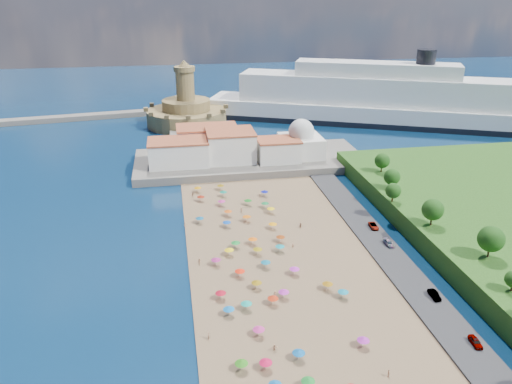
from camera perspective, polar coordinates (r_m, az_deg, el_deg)
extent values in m
plane|color=#071938|center=(131.70, 0.15, -7.45)|extent=(700.00, 700.00, 0.00)
cube|color=#59544C|center=(198.44, -0.67, 3.61)|extent=(90.00, 36.00, 3.00)
cube|color=#59544C|center=(229.75, -7.54, 5.99)|extent=(18.00, 70.00, 2.40)
cube|color=silver|center=(190.49, -8.85, 4.43)|extent=(22.00, 14.00, 9.00)
cube|color=silver|center=(193.33, -2.93, 5.25)|extent=(18.00, 16.00, 11.00)
cube|color=silver|center=(192.90, 2.56, 4.75)|extent=(16.00, 12.00, 8.00)
cube|color=silver|center=(204.19, -5.59, 5.97)|extent=(24.00, 14.00, 10.00)
cube|color=silver|center=(198.89, 5.14, 5.23)|extent=(16.00, 16.00, 8.00)
sphere|color=silver|center=(197.20, 5.20, 6.90)|extent=(10.00, 10.00, 10.00)
cylinder|color=silver|center=(196.22, 5.24, 7.97)|extent=(1.20, 1.20, 1.60)
cylinder|color=olive|center=(257.98, -7.91, 8.45)|extent=(40.00, 40.00, 8.00)
cylinder|color=olive|center=(256.50, -7.99, 9.85)|extent=(24.00, 24.00, 5.00)
cylinder|color=olive|center=(254.62, -8.10, 11.94)|extent=(9.00, 9.00, 14.00)
cylinder|color=olive|center=(253.27, -8.21, 13.76)|extent=(10.40, 10.40, 2.40)
cone|color=olive|center=(252.89, -8.24, 14.37)|extent=(6.00, 6.00, 3.00)
cube|color=black|center=(267.20, 13.12, 7.98)|extent=(167.54, 92.11, 2.77)
cube|color=white|center=(266.32, 13.20, 8.76)|extent=(166.46, 91.34, 10.24)
cube|color=white|center=(263.85, 13.43, 11.28)|extent=(133.35, 73.49, 13.66)
cube|color=white|center=(262.16, 13.63, 13.47)|extent=(79.39, 46.52, 6.83)
cylinder|color=black|center=(262.09, 18.89, 14.43)|extent=(9.11, 9.11, 6.83)
cylinder|color=gray|center=(158.55, 1.04, -1.51)|extent=(0.07, 0.07, 2.00)
cone|color=#136F36|center=(158.18, 1.04, -1.21)|extent=(2.50, 2.50, 0.60)
cylinder|color=gray|center=(127.50, -4.59, -7.98)|extent=(0.07, 0.07, 2.00)
cone|color=#98206A|center=(127.05, -4.60, -7.63)|extent=(2.50, 2.50, 0.60)
cylinder|color=gray|center=(123.68, 4.41, -9.01)|extent=(0.07, 0.07, 2.00)
cone|color=#C229C0|center=(123.22, 4.42, -8.66)|extent=(2.50, 2.50, 0.60)
cylinder|color=gray|center=(99.32, 4.90, -18.12)|extent=(0.07, 0.07, 2.00)
cone|color=#0C579C|center=(98.73, 4.91, -17.72)|extent=(2.50, 2.50, 0.60)
cylinder|color=gray|center=(118.95, 8.17, -10.61)|extent=(0.07, 0.07, 2.00)
cone|color=#96640D|center=(118.46, 8.19, -10.24)|extent=(2.50, 2.50, 0.60)
cylinder|color=gray|center=(164.32, -6.32, -0.76)|extent=(0.07, 0.07, 2.00)
cone|color=maroon|center=(163.96, -6.34, -0.47)|extent=(2.50, 2.50, 0.60)
cylinder|color=gray|center=(172.92, -4.06, 0.54)|extent=(0.07, 0.07, 2.00)
cone|color=#80610B|center=(172.59, -4.07, 0.82)|extent=(2.50, 2.50, 0.60)
cylinder|color=gray|center=(153.22, -3.22, -2.43)|extent=(0.07, 0.07, 2.00)
cone|color=#D35210|center=(152.85, -3.23, -2.13)|extent=(2.50, 2.50, 0.60)
cone|color=#0D5FA9|center=(92.39, 2.20, -21.04)|extent=(2.50, 2.50, 0.60)
cylinder|color=gray|center=(115.22, 3.18, -11.59)|extent=(0.07, 0.07, 2.00)
cone|color=#B727AC|center=(114.71, 3.19, -11.22)|extent=(2.50, 2.50, 0.60)
cylinder|color=gray|center=(104.35, 0.32, -15.69)|extent=(0.07, 0.07, 2.00)
cone|color=#C2297E|center=(103.80, 0.32, -15.30)|extent=(2.50, 2.50, 0.60)
cylinder|color=gray|center=(94.06, 5.96, -20.96)|extent=(0.07, 0.07, 2.00)
cone|color=#167E28|center=(93.45, 5.98, -20.56)|extent=(2.50, 2.50, 0.60)
cylinder|color=gray|center=(118.20, 0.07, -10.58)|extent=(0.07, 0.07, 2.00)
cone|color=#8C6A0C|center=(117.71, 0.07, -10.21)|extent=(2.50, 2.50, 0.60)
cylinder|color=gray|center=(113.04, 1.95, -12.32)|extent=(0.07, 0.07, 2.00)
cone|color=#BA2A0E|center=(112.53, 1.96, -11.94)|extent=(2.50, 2.50, 0.60)
cylinder|color=gray|center=(171.61, -6.67, 0.27)|extent=(0.07, 0.07, 2.00)
cone|color=orange|center=(171.28, -6.68, 0.54)|extent=(2.50, 2.50, 0.60)
cylinder|color=gray|center=(167.43, -3.75, -0.21)|extent=(0.07, 0.07, 2.00)
cone|color=#0D775D|center=(167.08, -3.76, 0.08)|extent=(2.50, 2.50, 0.60)
cylinder|color=gray|center=(145.15, 1.93, -3.90)|extent=(0.07, 0.07, 2.00)
cone|color=#FF9E0B|center=(144.76, 1.94, -3.58)|extent=(2.50, 2.50, 0.60)
cylinder|color=gray|center=(109.91, -3.13, -13.48)|extent=(0.07, 0.07, 2.00)
cone|color=#0D63AE|center=(109.39, -3.14, -13.10)|extent=(2.50, 2.50, 0.60)
cylinder|color=gray|center=(131.65, -3.09, -6.88)|extent=(0.07, 0.07, 2.00)
cone|color=yellow|center=(131.22, -3.10, -6.53)|extent=(2.50, 2.50, 0.60)
cylinder|color=gray|center=(160.34, -3.96, -1.28)|extent=(0.07, 0.07, 2.00)
cone|color=#BD2880|center=(159.98, -3.97, -0.98)|extent=(2.50, 2.50, 0.60)
cylinder|color=gray|center=(97.06, 1.11, -19.17)|extent=(0.07, 0.07, 2.00)
cone|color=#BD0F3C|center=(96.46, 1.12, -18.77)|extent=(2.50, 2.50, 0.60)
cylinder|color=gray|center=(103.90, 12.13, -16.49)|extent=(0.07, 0.07, 2.00)
cone|color=purple|center=(103.34, 12.17, -16.10)|extent=(2.50, 2.50, 0.60)
cylinder|color=gray|center=(135.08, -2.34, -6.05)|extent=(0.07, 0.07, 2.00)
cone|color=#17822E|center=(134.65, -2.34, -5.71)|extent=(2.50, 2.50, 0.60)
cylinder|color=gray|center=(111.41, -1.10, -12.89)|extent=(0.07, 0.07, 2.00)
cone|color=#109B87|center=(110.89, -1.10, -12.51)|extent=(2.50, 2.50, 0.60)
cylinder|color=gray|center=(146.30, -3.36, -3.70)|extent=(0.07, 0.07, 2.00)
cone|color=#0D44AD|center=(145.91, -3.37, -3.39)|extent=(2.50, 2.50, 0.60)
cylinder|color=gray|center=(167.40, 0.99, -0.16)|extent=(0.07, 0.07, 2.00)
cone|color=#0B1297|center=(167.06, 0.99, 0.12)|extent=(2.50, 2.50, 0.60)
cylinder|color=gray|center=(154.90, 1.72, -2.12)|extent=(0.07, 0.07, 2.00)
cone|color=yellow|center=(154.53, 1.72, -1.81)|extent=(2.50, 2.50, 0.60)
cylinder|color=gray|center=(131.83, 0.19, -6.80)|extent=(0.07, 0.07, 2.00)
cone|color=#9C840E|center=(131.40, 0.19, -6.45)|extent=(2.50, 2.50, 0.60)
cylinder|color=gray|center=(96.92, -1.67, -19.25)|extent=(0.07, 0.07, 2.00)
cone|color=#287D16|center=(96.32, -1.68, -18.85)|extent=(2.50, 2.50, 0.60)
cylinder|color=gray|center=(126.09, 1.12, -8.28)|extent=(0.07, 0.07, 2.00)
cone|color=#0F6B8B|center=(125.64, 1.12, -7.92)|extent=(2.50, 2.50, 0.60)
cylinder|color=gray|center=(138.06, 2.82, -5.38)|extent=(0.07, 0.07, 2.00)
cone|color=#8F370D|center=(137.64, 2.83, -5.05)|extent=(2.50, 2.50, 0.60)
cylinder|color=gray|center=(149.44, -6.46, -3.22)|extent=(0.07, 0.07, 2.00)
cone|color=#0D507A|center=(149.06, -6.48, -2.91)|extent=(2.50, 2.50, 0.60)
cylinder|color=gray|center=(133.32, 2.75, -6.47)|extent=(0.07, 0.07, 2.00)
cone|color=#0F8790|center=(132.89, 2.76, -6.13)|extent=(2.50, 2.50, 0.60)
cylinder|color=gray|center=(114.96, -4.05, -11.70)|extent=(0.07, 0.07, 2.00)
cone|color=#AC0D21|center=(114.45, -4.06, -11.33)|extent=(2.50, 2.50, 0.60)
cylinder|color=gray|center=(149.55, -1.07, -3.05)|extent=(0.07, 0.07, 2.00)
cone|color=orange|center=(149.17, -1.07, -2.74)|extent=(2.50, 2.50, 0.60)
cylinder|color=gray|center=(160.52, -0.93, -1.19)|extent=(0.07, 0.07, 2.00)
cone|color=#136E19|center=(160.16, -0.93, -0.90)|extent=(2.50, 2.50, 0.60)
cylinder|color=gray|center=(136.75, -0.37, -5.65)|extent=(0.07, 0.07, 2.00)
cone|color=#FE660B|center=(136.33, -0.37, -5.31)|extent=(2.50, 2.50, 0.60)
cylinder|color=gray|center=(116.76, 9.91, -11.43)|extent=(0.07, 0.07, 2.00)
cone|color=#107A97|center=(116.27, 9.94, -11.06)|extent=(2.50, 2.50, 0.60)
cylinder|color=gray|center=(122.54, -1.86, -9.28)|extent=(0.07, 0.07, 2.00)
cone|color=red|center=(122.06, -1.86, -8.92)|extent=(2.50, 2.50, 0.60)
imported|color=tan|center=(104.01, -5.42, -16.05)|extent=(0.54, 0.72, 1.76)
imported|color=tan|center=(168.09, -7.25, -0.30)|extent=(1.10, 0.68, 1.75)
imported|color=tan|center=(135.45, 4.26, -6.11)|extent=(0.58, 0.38, 1.57)
imported|color=tan|center=(166.11, 0.45, -0.41)|extent=(1.20, 1.17, 1.65)
imported|color=tan|center=(155.63, -1.68, -2.06)|extent=(0.88, 0.72, 1.67)
imported|color=tan|center=(128.27, -6.46, -7.90)|extent=(0.80, 0.97, 1.82)
imported|color=tan|center=(146.37, 5.13, -3.82)|extent=(1.60, 1.08, 1.66)
imported|color=tan|center=(101.03, 2.14, -17.37)|extent=(1.52, 0.83, 1.56)
imported|color=tan|center=(147.41, -8.09, -3.72)|extent=(1.30, 1.39, 1.88)
imported|color=tan|center=(98.77, 14.93, -19.36)|extent=(0.80, 1.04, 1.64)
imported|color=tan|center=(115.32, 2.21, -11.60)|extent=(0.94, 1.04, 1.79)
imported|color=gray|center=(148.88, 13.29, -3.78)|extent=(2.60, 4.88, 1.31)
imported|color=gray|center=(121.48, 19.71, -10.99)|extent=(1.61, 4.31, 1.41)
imported|color=gray|center=(110.52, 23.80, -15.38)|extent=(1.94, 4.10, 1.35)
imported|color=gray|center=(140.35, 14.92, -5.65)|extent=(2.03, 4.54, 1.29)
cylinder|color=#382314|center=(119.98, 27.22, -9.60)|extent=(0.50, 0.50, 2.05)
cylinder|color=#382314|center=(131.13, 25.07, -6.08)|extent=(0.50, 0.50, 3.46)
sphere|color=#14380F|center=(129.78, 25.29, -4.87)|extent=(6.22, 6.22, 6.22)
cylinder|color=#382314|center=(142.33, 19.41, -2.98)|extent=(0.50, 0.50, 3.25)
sphere|color=#14380F|center=(141.16, 19.56, -1.90)|extent=(5.85, 5.85, 5.85)
cylinder|color=#382314|center=(154.11, 15.33, -0.64)|extent=(0.50, 0.50, 2.57)
sphere|color=#14380F|center=(153.24, 15.42, 0.15)|extent=(4.62, 4.62, 4.62)
cylinder|color=#382314|center=(163.93, 15.19, 0.84)|extent=(0.50, 0.50, 2.88)
sphere|color=#14380F|center=(163.02, 15.29, 1.69)|extent=(5.19, 5.19, 5.19)
cylinder|color=#382314|center=(178.14, 14.15, 2.70)|extent=(0.50, 0.50, 2.91)
sphere|color=#14380F|center=(177.29, 14.23, 3.49)|extent=(5.24, 5.24, 5.24)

